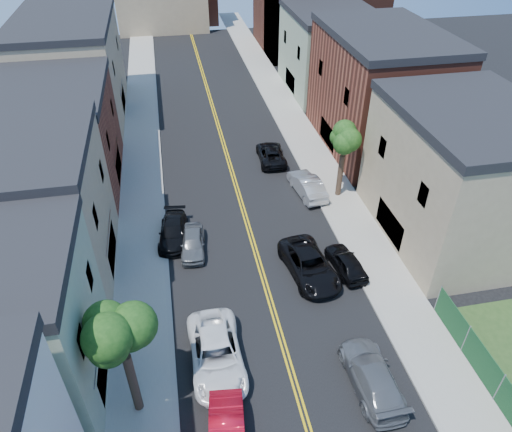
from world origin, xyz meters
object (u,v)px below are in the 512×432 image
white_pickup (216,354)px  black_car_left (173,232)px  grey_car_right (372,376)px  silver_car_right (307,185)px  black_suv_lane (309,265)px  grey_car_left (193,243)px  dark_car_right_far (271,154)px  black_car_right (346,262)px

white_pickup → black_car_left: bearing=98.3°
black_car_left → grey_car_right: size_ratio=0.88×
silver_car_right → black_suv_lane: silver_car_right is taller
grey_car_left → black_car_left: (-1.27, 1.54, -0.01)m
white_pickup → dark_car_right_far: (7.60, 20.75, -0.14)m
black_car_left → dark_car_right_far: 13.39m
grey_car_left → dark_car_right_far: size_ratio=0.82×
black_car_left → dark_car_right_far: (9.30, 9.64, 0.01)m
white_pickup → black_car_right: size_ratio=1.48×
white_pickup → dark_car_right_far: bearing=69.5°
white_pickup → black_car_right: (9.30, 5.67, -0.14)m
grey_car_right → black_suv_lane: size_ratio=0.93×
white_pickup → grey_car_right: white_pickup is taller
grey_car_right → silver_car_right: size_ratio=1.09×
black_car_left → black_suv_lane: size_ratio=0.82×
black_car_right → grey_car_right: bearing=71.7°
black_suv_lane → black_car_left: bearing=140.4°
white_pickup → black_suv_lane: (6.80, 5.75, -0.03)m
silver_car_right → black_suv_lane: bearing=67.4°
black_car_right → silver_car_right: 9.25m
grey_car_left → grey_car_right: (8.03, -12.40, 0.08)m
grey_car_right → black_suv_lane: (-0.80, 8.58, 0.02)m
grey_car_right → black_suv_lane: black_suv_lane is taller
grey_car_left → black_car_right: (9.73, -3.91, -0.00)m
grey_car_right → black_car_right: 8.66m
grey_car_left → silver_car_right: size_ratio=0.83×
black_car_right → silver_car_right: size_ratio=0.83×
silver_car_right → grey_car_left: bearing=21.4°
white_pickup → black_car_right: white_pickup is taller
grey_car_left → black_car_left: 1.99m
grey_car_right → black_car_left: bearing=-56.7°
grey_car_left → black_car_right: 10.48m
black_car_right → dark_car_right_far: 15.17m
silver_car_right → dark_car_right_far: bearing=-81.1°
silver_car_right → black_suv_lane: size_ratio=0.85×
white_pickup → grey_car_left: (-0.43, 9.57, -0.14)m
silver_car_right → dark_car_right_far: size_ratio=0.99×
black_car_left → black_car_right: (11.00, -5.44, 0.01)m
white_pickup → black_car_left: 11.24m
grey_car_left → black_car_left: grey_car_left is taller
black_car_right → dark_car_right_far: bearing=-90.5°
black_car_left → silver_car_right: silver_car_right is taller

